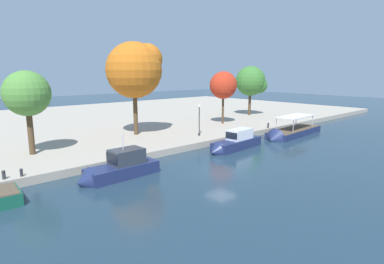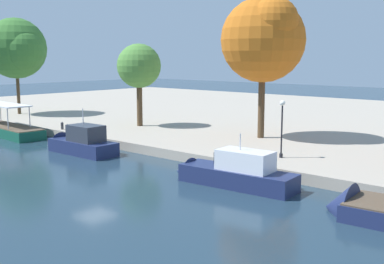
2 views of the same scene
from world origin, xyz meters
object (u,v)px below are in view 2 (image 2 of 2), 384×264
at_px(motor_yacht_1, 79,145).
at_px(motor_yacht_2, 231,176).
at_px(mooring_bollard_1, 68,127).
at_px(lamp_post, 282,122).
at_px(tree_4, 263,38).
at_px(tour_boat_0, 1,129).
at_px(tree_2, 17,49).
at_px(mooring_bollard_0, 62,125).
at_px(tree_3, 140,66).

relative_size(motor_yacht_1, motor_yacht_2, 0.86).
xyz_separation_m(mooring_bollard_1, lamp_post, (22.79, 2.71, 2.27)).
height_order(lamp_post, tree_4, tree_4).
relative_size(tour_boat_0, tree_2, 1.13).
height_order(tree_2, tree_4, tree_4).
distance_m(tour_boat_0, tree_2, 13.94).
bearing_deg(tour_boat_0, mooring_bollard_0, -152.97).
relative_size(mooring_bollard_1, lamp_post, 0.16).
xyz_separation_m(motor_yacht_2, tree_4, (-5.97, 12.68, 9.14)).
bearing_deg(motor_yacht_2, tour_boat_0, -5.91).
distance_m(lamp_post, tree_4, 10.78).
bearing_deg(tree_4, mooring_bollard_1, -151.63).
bearing_deg(tree_2, tour_boat_0, -39.96).
bearing_deg(tree_4, motor_yacht_2, -64.80).
xyz_separation_m(tour_boat_0, lamp_post, (30.98, 5.52, 3.00)).
distance_m(mooring_bollard_1, tree_2, 18.84).
height_order(motor_yacht_1, lamp_post, lamp_post).
distance_m(tree_2, tree_3, 19.76).
xyz_separation_m(motor_yacht_2, lamp_post, (-0.07, 6.28, 2.79)).
bearing_deg(tree_4, tree_2, -171.66).
relative_size(motor_yacht_1, tree_2, 0.62).
distance_m(tour_boat_0, tree_3, 16.41).
bearing_deg(motor_yacht_1, mooring_bollard_0, -26.34).
bearing_deg(tour_boat_0, motor_yacht_2, -177.82).
relative_size(mooring_bollard_0, tree_4, 0.06).
bearing_deg(mooring_bollard_0, lamp_post, 5.95).
bearing_deg(motor_yacht_2, lamp_post, -93.88).
height_order(tour_boat_0, tree_2, tree_2).
height_order(mooring_bollard_0, tree_4, tree_4).
height_order(motor_yacht_1, tree_3, tree_3).
xyz_separation_m(motor_yacht_1, tree_2, (-23.41, 7.81, 8.39)).
xyz_separation_m(mooring_bollard_1, tree_4, (16.90, 9.12, 8.62)).
distance_m(mooring_bollard_0, mooring_bollard_1, 1.26).
bearing_deg(tree_2, tree_4, 8.34).
distance_m(motor_yacht_2, mooring_bollard_1, 23.14).
bearing_deg(motor_yacht_1, tour_boat_0, -4.16).
xyz_separation_m(tour_boat_0, mooring_bollard_1, (8.19, 2.81, 0.73)).
bearing_deg(tree_3, tour_boat_0, -137.32).
distance_m(tour_boat_0, motor_yacht_1, 15.05).
bearing_deg(mooring_bollard_1, mooring_bollard_0, 170.59).
distance_m(motor_yacht_1, tree_3, 13.31).
bearing_deg(lamp_post, motor_yacht_2, -89.36).
relative_size(motor_yacht_2, tree_3, 1.01).
bearing_deg(tree_2, motor_yacht_2, -11.16).
xyz_separation_m(lamp_post, tree_3, (-19.96, 4.64, 3.67)).
bearing_deg(mooring_bollard_1, motor_yacht_1, -27.70).
relative_size(tree_3, tree_4, 0.69).
relative_size(tour_boat_0, motor_yacht_2, 1.57).
bearing_deg(tour_boat_0, tree_4, -150.99).
bearing_deg(tree_4, motor_yacht_1, -128.34).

